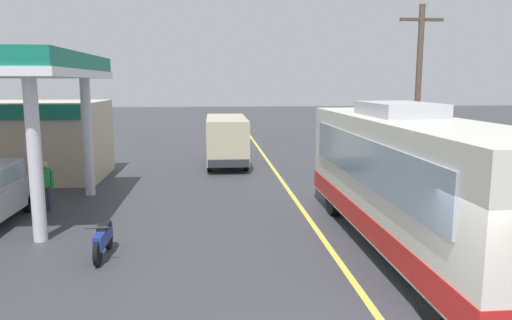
{
  "coord_description": "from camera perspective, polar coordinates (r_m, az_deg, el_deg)",
  "views": [
    {
      "loc": [
        -2.94,
        -6.15,
        4.2
      ],
      "look_at": [
        -1.5,
        10.0,
        1.6
      ],
      "focal_mm": 33.85,
      "sensor_mm": 36.0,
      "label": 1
    }
  ],
  "objects": [
    {
      "name": "ground",
      "position": [
        26.65,
        1.3,
        0.04
      ],
      "size": [
        120.0,
        120.0,
        0.0
      ],
      "primitive_type": "plane",
      "color": "#38383D"
    },
    {
      "name": "pedestrian_near_pump",
      "position": [
        17.35,
        -23.62,
        -2.52
      ],
      "size": [
        0.55,
        0.22,
        1.66
      ],
      "color": "#33333F",
      "rests_on": "ground"
    },
    {
      "name": "gas_station_roadside",
      "position": [
        21.58,
        -27.96,
        3.87
      ],
      "size": [
        9.1,
        11.95,
        5.1
      ],
      "color": "#147259",
      "rests_on": "ground"
    },
    {
      "name": "motorcycle_parked_forecourt",
      "position": [
        12.47,
        -17.6,
        -8.87
      ],
      "size": [
        0.55,
        1.8,
        0.92
      ],
      "color": "black",
      "rests_on": "ground"
    },
    {
      "name": "minibus_opposing_lane",
      "position": [
        25.04,
        -3.52,
        2.84
      ],
      "size": [
        2.04,
        6.13,
        2.44
      ],
      "color": "#BFB799",
      "rests_on": "ground"
    },
    {
      "name": "coach_bus_main",
      "position": [
        12.75,
        17.79,
        -2.56
      ],
      "size": [
        2.6,
        11.04,
        3.69
      ],
      "color": "silver",
      "rests_on": "ground"
    },
    {
      "name": "utility_pole_roadside",
      "position": [
        21.19,
        18.59,
        7.66
      ],
      "size": [
        1.8,
        0.24,
        7.32
      ],
      "color": "brown",
      "rests_on": "ground"
    },
    {
      "name": "lane_divider_stripe",
      "position": [
        21.76,
        2.76,
        -2.01
      ],
      "size": [
        0.16,
        50.0,
        0.01
      ],
      "primitive_type": "cube",
      "color": "#D8CC4C",
      "rests_on": "ground"
    }
  ]
}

